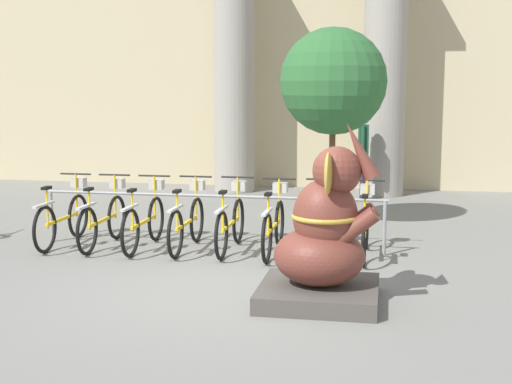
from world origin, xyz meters
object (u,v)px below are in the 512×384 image
object	(u,v)px
bicycle_7	(366,227)
elephant_statue	(324,242)
bicycle_4	(231,222)
person_pedestrian	(363,147)
bicycle_0	(63,217)
bicycle_1	(104,219)
bicycle_3	(187,221)
bicycle_5	(274,225)
bicycle_6	(320,226)
potted_tree	(333,86)
bicycle_2	(145,220)

from	to	relation	value
bicycle_7	elephant_statue	bearing A→B (deg)	-99.51
bicycle_4	person_pedestrian	bearing A→B (deg)	71.65
person_pedestrian	bicycle_0	bearing A→B (deg)	-129.52
bicycle_1	bicycle_4	xyz separation A→B (m)	(1.85, 0.06, 0.00)
bicycle_3	person_pedestrian	xyz separation A→B (m)	(2.25, 4.95, 0.68)
bicycle_1	bicycle_3	distance (m)	1.23
bicycle_0	bicycle_1	world-z (taller)	same
bicycle_1	bicycle_7	distance (m)	3.70
bicycle_0	bicycle_4	world-z (taller)	same
bicycle_4	bicycle_5	world-z (taller)	same
bicycle_4	bicycle_6	size ratio (longest dim) A/B	1.00
bicycle_6	bicycle_3	bearing A→B (deg)	-179.61
bicycle_3	potted_tree	distance (m)	3.32
bicycle_5	potted_tree	size ratio (longest dim) A/B	0.54
bicycle_2	elephant_statue	world-z (taller)	elephant_statue
bicycle_1	bicycle_2	distance (m)	0.62
elephant_statue	potted_tree	xyz separation A→B (m)	(-0.25, 4.18, 1.63)
bicycle_3	bicycle_5	xyz separation A→B (m)	(1.23, -0.04, 0.00)
bicycle_7	bicycle_3	bearing A→B (deg)	-179.69
bicycle_0	bicycle_6	xyz separation A→B (m)	(3.70, 0.03, 0.00)
bicycle_6	person_pedestrian	size ratio (longest dim) A/B	0.98
bicycle_7	potted_tree	bearing A→B (deg)	107.12
bicycle_0	bicycle_6	size ratio (longest dim) A/B	1.00
bicycle_2	bicycle_1	bearing A→B (deg)	179.35
bicycle_3	bicycle_5	distance (m)	1.23
bicycle_5	bicycle_7	size ratio (longest dim) A/B	1.00
bicycle_0	elephant_statue	distance (m)	4.50
bicycle_6	bicycle_5	bearing A→B (deg)	-175.47
bicycle_4	bicycle_0	bearing A→B (deg)	-178.78
bicycle_1	bicycle_2	xyz separation A→B (m)	(0.62, -0.01, 0.00)
bicycle_5	bicycle_3	bearing A→B (deg)	178.31
bicycle_2	person_pedestrian	xyz separation A→B (m)	(2.86, 4.98, 0.68)
bicycle_1	person_pedestrian	size ratio (longest dim) A/B	0.98
bicycle_4	bicycle_5	distance (m)	0.62
bicycle_2	potted_tree	xyz separation A→B (m)	(2.47, 2.05, 1.88)
bicycle_5	bicycle_2	bearing A→B (deg)	179.84
bicycle_5	bicycle_1	bearing A→B (deg)	179.71
bicycle_0	bicycle_3	xyz separation A→B (m)	(1.85, 0.02, 0.00)
bicycle_1	elephant_statue	bearing A→B (deg)	-32.63
bicycle_1	bicycle_7	size ratio (longest dim) A/B	1.00
bicycle_6	elephant_statue	size ratio (longest dim) A/B	0.90
bicycle_5	elephant_statue	bearing A→B (deg)	-67.74
bicycle_0	potted_tree	distance (m)	4.63
bicycle_3	elephant_statue	world-z (taller)	elephant_statue
person_pedestrian	potted_tree	xyz separation A→B (m)	(-0.40, -2.93, 1.20)
bicycle_6	bicycle_7	world-z (taller)	same
bicycle_1	bicycle_7	xyz separation A→B (m)	(3.70, 0.04, 0.00)
bicycle_1	bicycle_5	world-z (taller)	same
bicycle_3	bicycle_2	bearing A→B (deg)	-177.12
bicycle_1	bicycle_7	bearing A→B (deg)	0.58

